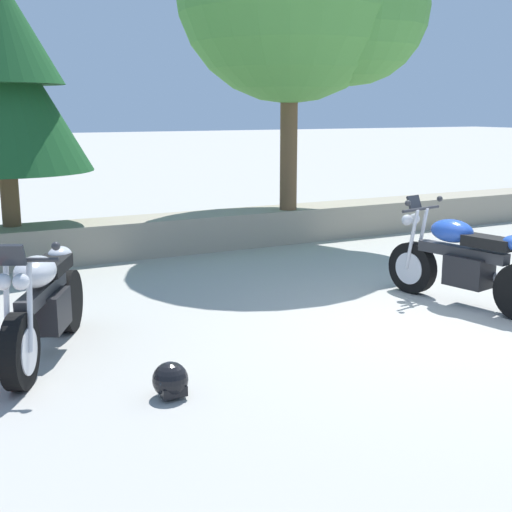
# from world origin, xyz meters

# --- Properties ---
(ground_plane) EXTENTS (120.00, 120.00, 0.00)m
(ground_plane) POSITION_xyz_m (0.00, 0.00, 0.00)
(ground_plane) COLOR #A3A099
(stone_wall) EXTENTS (36.00, 0.80, 0.55)m
(stone_wall) POSITION_xyz_m (0.00, 4.80, 0.28)
(stone_wall) COLOR gray
(stone_wall) RESTS_ON ground
(motorcycle_silver_near_left) EXTENTS (1.13, 1.92, 1.18)m
(motorcycle_silver_near_left) POSITION_xyz_m (-3.83, 0.92, 0.49)
(motorcycle_silver_near_left) COLOR black
(motorcycle_silver_near_left) RESTS_ON ground
(motorcycle_blue_centre) EXTENTS (0.81, 2.05, 1.18)m
(motorcycle_blue_centre) POSITION_xyz_m (0.67, 0.47, 0.49)
(motorcycle_blue_centre) COLOR black
(motorcycle_blue_centre) RESTS_ON ground
(rider_helmet) EXTENTS (0.28, 0.28, 0.28)m
(rider_helmet) POSITION_xyz_m (-3.14, -0.41, 0.14)
(rider_helmet) COLOR black
(rider_helmet) RESTS_ON ground
(pine_tree_far_left) EXTENTS (2.36, 2.36, 3.51)m
(pine_tree_far_left) POSITION_xyz_m (-3.51, 5.01, 2.63)
(pine_tree_far_left) COLOR brown
(pine_tree_far_left) RESTS_ON stone_wall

